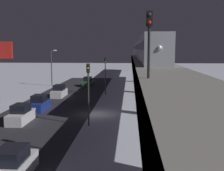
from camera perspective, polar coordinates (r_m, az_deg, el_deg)
name	(u,v)px	position (r m, az deg, el deg)	size (l,w,h in m)	color
ground_plane	(94,114)	(33.76, -3.65, -5.92)	(240.00, 240.00, 0.00)	silver
avenue_asphalt	(46,113)	(35.04, -13.52, -5.61)	(11.00, 83.05, 0.01)	#28282D
elevated_railway	(153,71)	(32.77, 8.44, 2.99)	(5.00, 83.05, 6.09)	gray
subway_train	(142,49)	(63.56, 6.29, 7.54)	(2.94, 74.07, 3.40)	#999EA8
rail_signal	(149,33)	(16.90, 7.66, 10.71)	(0.36, 0.41, 4.00)	black
sedan_green	(88,82)	(58.83, -4.99, 0.64)	(1.91, 4.40, 1.97)	#2D6038
sedan_blue	(39,104)	(37.06, -14.77, -3.68)	(1.80, 4.27, 1.97)	navy
sedan_white	(12,166)	(18.48, -19.91, -15.41)	(1.80, 4.46, 1.97)	silver
sedan_white_2	(59,92)	(46.67, -10.83, -1.27)	(1.80, 4.60, 1.97)	silver
sedan_white_3	(21,115)	(31.55, -18.23, -5.77)	(1.80, 4.40, 1.97)	silver
traffic_light_near	(88,85)	(28.03, -4.90, 0.01)	(0.32, 0.44, 6.40)	#2D2D2D
traffic_light_mid	(105,71)	(47.12, -1.39, 3.11)	(0.32, 0.44, 6.40)	#2D2D2D
street_lamp_far	(52,63)	(59.91, -12.17, 4.49)	(1.35, 0.44, 7.65)	#38383D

